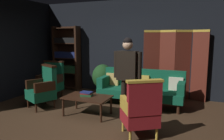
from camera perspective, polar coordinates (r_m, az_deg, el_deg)
The scene contains 15 objects.
ground_plane at distance 4.59m, azimuth -3.84°, elevation -13.26°, with size 10.00×10.00×0.00m, color #3D2819.
back_wall at distance 6.55m, azimuth 5.43°, elevation 5.93°, with size 7.20×0.10×2.80m, color black.
side_wall_left at distance 6.58m, azimuth -25.84°, elevation 5.11°, with size 0.10×3.60×2.80m, color black.
folding_screen at distance 6.19m, azimuth 16.16°, elevation 1.60°, with size 1.69×0.31×1.90m.
bookshelf at distance 7.26m, azimuth -11.72°, elevation 3.29°, with size 0.90×0.32×2.05m.
velvet_couch at distance 5.58m, azimuth 7.79°, elevation -4.42°, with size 2.12×0.78×0.88m.
coffee_table at distance 4.82m, azimuth -6.50°, elevation -7.48°, with size 1.00×0.64×0.42m.
armchair_gilt_accent at distance 3.76m, azimuth 7.58°, elevation -10.34°, with size 0.80×0.80×1.04m.
armchair_wing_left at distance 5.53m, azimuth -17.67°, elevation -4.49°, with size 0.77×0.77×1.04m.
armchair_wing_right at distance 6.34m, azimuth -15.67°, elevation -2.74°, with size 0.63×0.62×1.04m.
standing_figure at distance 4.33m, azimuth 4.08°, elevation -0.46°, with size 0.59×0.25×1.70m.
potted_plant at distance 6.40m, azimuth -2.45°, elevation -1.96°, with size 0.62×0.62×0.92m.
book_green_cloth at distance 4.86m, azimuth -6.71°, elevation -6.52°, with size 0.25×0.20×0.04m, color #1E4C28.
book_red_leather at distance 4.85m, azimuth -6.72°, elevation -6.14°, with size 0.25×0.16×0.02m, color maroon.
book_navy_cloth at distance 4.85m, azimuth -6.73°, elevation -5.85°, with size 0.25×0.16×0.03m, color navy.
Camera 1 is at (1.86, -3.82, 1.71)m, focal length 34.75 mm.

